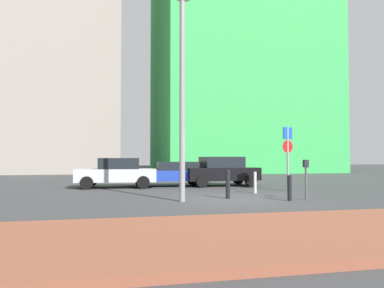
# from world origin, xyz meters

# --- Properties ---
(ground_plane) EXTENTS (120.00, 120.00, 0.00)m
(ground_plane) POSITION_xyz_m (0.00, 0.00, 0.00)
(ground_plane) COLOR #38383A
(sidewalk_brick) EXTENTS (40.00, 4.46, 0.14)m
(sidewalk_brick) POSITION_xyz_m (0.00, -6.56, 0.07)
(sidewalk_brick) COLOR brown
(sidewalk_brick) RESTS_ON ground
(parked_car_silver) EXTENTS (4.15, 2.24, 1.53)m
(parked_car_silver) POSITION_xyz_m (-4.05, 6.42, 0.79)
(parked_car_silver) COLOR #B7BABF
(parked_car_silver) RESTS_ON ground
(parked_car_blue) EXTENTS (4.69, 2.32, 1.32)m
(parked_car_blue) POSITION_xyz_m (-1.13, 6.78, 0.70)
(parked_car_blue) COLOR #1E389E
(parked_car_blue) RESTS_ON ground
(parked_car_black) EXTENTS (4.06, 2.15, 1.60)m
(parked_car_black) POSITION_xyz_m (1.56, 6.45, 0.83)
(parked_car_black) COLOR black
(parked_car_black) RESTS_ON ground
(parking_sign_post) EXTENTS (0.58, 0.21, 3.00)m
(parking_sign_post) POSITION_xyz_m (3.71, 2.83, 1.89)
(parking_sign_post) COLOR gray
(parking_sign_post) RESTS_ON ground
(parking_meter) EXTENTS (0.18, 0.14, 1.48)m
(parking_meter) POSITION_xyz_m (2.58, -0.80, 0.95)
(parking_meter) COLOR #4C4C51
(parking_meter) RESTS_ON ground
(street_lamp) EXTENTS (0.70, 0.36, 7.49)m
(street_lamp) POSITION_xyz_m (-1.96, -0.27, 4.38)
(street_lamp) COLOR gray
(street_lamp) RESTS_ON ground
(traffic_bollard_near) EXTENTS (0.15, 0.15, 0.92)m
(traffic_bollard_near) POSITION_xyz_m (1.87, -0.89, 0.46)
(traffic_bollard_near) COLOR black
(traffic_bollard_near) RESTS_ON ground
(traffic_bollard_mid) EXTENTS (0.13, 0.13, 0.94)m
(traffic_bollard_mid) POSITION_xyz_m (1.73, 2.01, 0.47)
(traffic_bollard_mid) COLOR #B7B7BC
(traffic_bollard_mid) RESTS_ON ground
(traffic_bollard_far) EXTENTS (0.17, 0.17, 1.08)m
(traffic_bollard_far) POSITION_xyz_m (-0.07, 0.30, 0.54)
(traffic_bollard_far) COLOR black
(traffic_bollard_far) RESTS_ON ground
(building_colorful_midrise) EXTENTS (18.22, 16.10, 31.45)m
(building_colorful_midrise) POSITION_xyz_m (10.06, 27.92, 15.72)
(building_colorful_midrise) COLOR green
(building_colorful_midrise) RESTS_ON ground
(building_under_construction) EXTENTS (10.78, 10.58, 24.54)m
(building_under_construction) POSITION_xyz_m (-8.72, 27.89, 12.27)
(building_under_construction) COLOR gray
(building_under_construction) RESTS_ON ground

